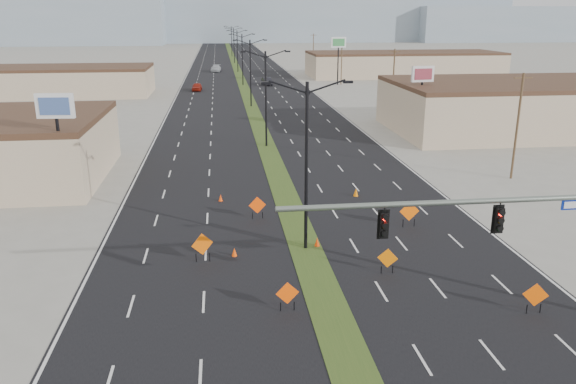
{
  "coord_description": "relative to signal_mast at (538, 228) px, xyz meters",
  "views": [
    {
      "loc": [
        -4.86,
        -19.05,
        13.5
      ],
      "look_at": [
        -0.91,
        13.36,
        3.2
      ],
      "focal_mm": 35.0,
      "sensor_mm": 36.0,
      "label": 1
    }
  ],
  "objects": [
    {
      "name": "road_surface",
      "position": [
        -8.56,
        98.0,
        -4.79
      ],
      "size": [
        25.0,
        400.0,
        0.02
      ],
      "primitive_type": "cube",
      "color": "black",
      "rests_on": "ground"
    },
    {
      "name": "pole_sign_east_near",
      "position": [
        9.38,
        40.66,
        1.73
      ],
      "size": [
        2.66,
        0.7,
        8.1
      ],
      "rotation": [
        0.0,
        0.0,
        0.13
      ],
      "color": "black",
      "rests_on": "ground"
    },
    {
      "name": "utility_pole_2",
      "position": [
        11.44,
        93.0,
        -0.12
      ],
      "size": [
        1.6,
        0.2,
        9.0
      ],
      "color": "#4C3823",
      "rests_on": "ground"
    },
    {
      "name": "mesa_center",
      "position": [
        31.44,
        298.0,
        9.21
      ],
      "size": [
        220.0,
        50.0,
        28.0
      ],
      "primitive_type": "cube",
      "color": "#8394A2",
      "rests_on": "ground"
    },
    {
      "name": "building_sw_far",
      "position": [
        -40.56,
        83.0,
        -2.54
      ],
      "size": [
        30.0,
        14.0,
        4.5
      ],
      "primitive_type": "cube",
      "color": "tan",
      "rests_on": "ground"
    },
    {
      "name": "construction_sign_5",
      "position": [
        -1.18,
        12.75,
        -3.74
      ],
      "size": [
        1.34,
        0.05,
        1.78
      ],
      "rotation": [
        0.0,
        0.0,
        -0.0
      ],
      "color": "#FD5D05",
      "rests_on": "ground"
    },
    {
      "name": "streetlight_5",
      "position": [
        -8.56,
        150.0,
        0.63
      ],
      "size": [
        5.15,
        0.24,
        10.02
      ],
      "color": "black",
      "rests_on": "ground"
    },
    {
      "name": "mesa_east",
      "position": [
        171.44,
        288.0,
        4.21
      ],
      "size": [
        160.0,
        50.0,
        18.0
      ],
      "primitive_type": "cube",
      "color": "#8394A2",
      "rests_on": "ground"
    },
    {
      "name": "construction_sign_0",
      "position": [
        -14.69,
        8.8,
        -3.76
      ],
      "size": [
        1.21,
        0.58,
        1.75
      ],
      "rotation": [
        0.0,
        0.0,
        0.43
      ],
      "color": "#DC5404",
      "rests_on": "ground"
    },
    {
      "name": "construction_sign_2",
      "position": [
        -11.09,
        15.56,
        -3.85
      ],
      "size": [
        1.2,
        0.15,
        1.6
      ],
      "rotation": [
        0.0,
        0.0,
        0.09
      ],
      "color": "#FF4505",
      "rests_on": "ground"
    },
    {
      "name": "streetlight_4",
      "position": [
        -8.56,
        122.0,
        0.63
      ],
      "size": [
        5.15,
        0.24,
        10.02
      ],
      "color": "black",
      "rests_on": "ground"
    },
    {
      "name": "streetlight_3",
      "position": [
        -8.56,
        94.0,
        0.63
      ],
      "size": [
        5.15,
        0.24,
        10.02
      ],
      "color": "black",
      "rests_on": "ground"
    },
    {
      "name": "car_far",
      "position": [
        -13.99,
        123.17,
        -3.98
      ],
      "size": [
        2.73,
        5.77,
        1.63
      ],
      "primitive_type": "imported",
      "rotation": [
        0.0,
        0.0,
        -0.08
      ],
      "color": "#B3B8BE",
      "rests_on": "ground"
    },
    {
      "name": "streetlight_6",
      "position": [
        -8.56,
        178.0,
        0.63
      ],
      "size": [
        5.15,
        0.24,
        10.02
      ],
      "color": "black",
      "rests_on": "ground"
    },
    {
      "name": "building_se_far",
      "position": [
        29.44,
        108.0,
        -2.29
      ],
      "size": [
        44.0,
        16.0,
        5.0
      ],
      "primitive_type": "cube",
      "color": "tan",
      "rests_on": "ground"
    },
    {
      "name": "streetlight_2",
      "position": [
        -8.56,
        66.0,
        0.63
      ],
      "size": [
        5.15,
        0.24,
        10.02
      ],
      "color": "black",
      "rests_on": "ground"
    },
    {
      "name": "construction_sign_3",
      "position": [
        -4.66,
        6.04,
        -3.94
      ],
      "size": [
        1.05,
        0.4,
        1.46
      ],
      "rotation": [
        0.0,
        0.0,
        -0.33
      ],
      "color": "orange",
      "rests_on": "ground"
    },
    {
      "name": "pole_sign_east_far",
      "position": [
        10.59,
        92.42,
        2.87
      ],
      "size": [
        3.08,
        0.67,
        9.4
      ],
      "rotation": [
        0.0,
        0.0,
        0.1
      ],
      "color": "black",
      "rests_on": "ground"
    },
    {
      "name": "mesa_backdrop",
      "position": [
        -38.56,
        318.0,
        11.21
      ],
      "size": [
        140.0,
        50.0,
        32.0
      ],
      "primitive_type": "cube",
      "color": "#8394A2",
      "rests_on": "ground"
    },
    {
      "name": "construction_sign_1",
      "position": [
        -10.56,
        2.67,
        -3.91
      ],
      "size": [
        1.12,
        0.14,
        1.5
      ],
      "rotation": [
        0.0,
        0.0,
        0.09
      ],
      "color": "#F64905",
      "rests_on": "ground"
    },
    {
      "name": "pole_sign_west",
      "position": [
        -25.14,
        20.83,
        1.82
      ],
      "size": [
        2.69,
        0.57,
        8.2
      ],
      "rotation": [
        0.0,
        0.0,
        -0.07
      ],
      "color": "black",
      "rests_on": "ground"
    },
    {
      "name": "streetlight_1",
      "position": [
        -8.56,
        38.0,
        0.63
      ],
      "size": [
        5.15,
        0.24,
        10.02
      ],
      "color": "black",
      "rests_on": "ground"
    },
    {
      "name": "ground",
      "position": [
        -8.56,
        -2.0,
        -4.79
      ],
      "size": [
        600.0,
        600.0,
        0.0
      ],
      "primitive_type": "plane",
      "color": "gray",
      "rests_on": "ground"
    },
    {
      "name": "signal_mast",
      "position": [
        0.0,
        0.0,
        0.0
      ],
      "size": [
        16.3,
        0.6,
        8.0
      ],
      "color": "slate",
      "rests_on": "ground"
    },
    {
      "name": "building_se_near",
      "position": [
        25.44,
        43.0,
        -2.04
      ],
      "size": [
        36.0,
        18.0,
        5.5
      ],
      "primitive_type": "cube",
      "color": "tan",
      "rests_on": "ground"
    },
    {
      "name": "cone_0",
      "position": [
        -12.88,
        9.36,
        -4.52
      ],
      "size": [
        0.4,
        0.4,
        0.54
      ],
      "primitive_type": "cone",
      "rotation": [
        0.0,
        0.0,
        0.3
      ],
      "color": "#FE4705",
      "rests_on": "ground"
    },
    {
      "name": "construction_sign_4",
      "position": [
        0.98,
        1.0,
        -3.87
      ],
      "size": [
        1.14,
        0.37,
        1.56
      ],
      "rotation": [
        0.0,
        0.0,
        -0.28
      ],
      "color": "#FF5805",
      "rests_on": "ground"
    },
    {
      "name": "car_mid",
      "position": [
        -3.71,
        93.47,
        -4.04
      ],
      "size": [
        2.14,
        4.72,
        1.5
      ],
      "primitive_type": "imported",
      "rotation": [
        0.0,
        0.0,
        0.12
      ],
      "color": "black",
      "rests_on": "ground"
    },
    {
      "name": "utility_pole_1",
      "position": [
        11.44,
        58.0,
        -0.12
      ],
      "size": [
        1.6,
        0.2,
        9.0
      ],
      "color": "#4C3823",
      "rests_on": "ground"
    },
    {
      "name": "utility_pole_3",
      "position": [
        11.44,
        128.0,
        -0.12
      ],
      "size": [
        1.6,
        0.2,
        9.0
      ],
      "color": "#4C3823",
      "rests_on": "ground"
    },
    {
      "name": "median_strip",
      "position": [
        -8.56,
        98.0,
        -4.79
      ],
      "size": [
        2.0,
        400.0,
        0.04
      ],
      "primitive_type": "cube",
      "color": "#2D4A1A",
      "rests_on": "ground"
    },
    {
      "name": "streetlight_0",
      "position": [
        -8.56,
        10.0,
        0.63
      ],
      "size": [
        5.15,
        0.24,
        10.02
      ],
      "color": "black",
      "rests_on": "ground"
    },
    {
      "name": "utility_pole_0",
      "position": [
        11.44,
        23.0,
        -0.12
      ],
      "size": [
        1.6,
        0.2,
        9.0
      ],
      "color": "#4C3823",
      "rests_on": "ground"
    },
    {
      "name": "cone_1",
      "position": [
        -7.82,
        10.2,
        -4.5
      ],
      "size": [
        0.43,
        0.43,
        0.59
      ],
      "primitive_type": "cone",
      "rotation": [
        0.0,
        0.0,
        0.24
      ],
      "color": "red",
      "rests_on": "ground"
    },
    {
      "name": "cone_3",
      "position": [
        -13.6,
        19.74,
        -4.52
      ],
      "size": [
        0.43,
        0.43,
        0.54
      ],
      "primitive_type": "cone",
      "rotation": [
        0.0,
        0.0,
        0.42
      ],
      "color": "#FF4205",
      "rests_on": "ground"
    },
    {
      "name": "car_left",
      "position": [
        -17.52,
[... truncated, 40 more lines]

